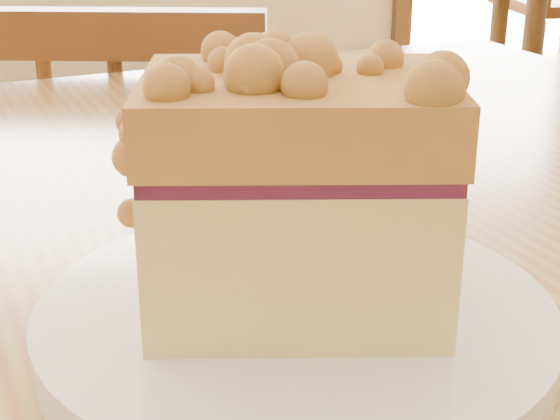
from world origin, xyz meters
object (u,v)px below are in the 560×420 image
cafe_chair_main (153,285)px  plate (295,323)px  cafe_table_main (22,381)px  cake_slice (299,181)px

cafe_chair_main → plate: bearing=106.7°
cafe_table_main → plate: size_ratio=6.02×
cafe_chair_main → cake_slice: 0.85m
cafe_table_main → plate: plate is taller
cafe_chair_main → cafe_table_main: bearing=93.8°
cafe_table_main → cafe_chair_main: (0.13, 0.61, -0.25)m
plate → cake_slice: (0.00, -0.00, 0.07)m
cafe_table_main → cake_slice: size_ratio=9.53×
cafe_table_main → cafe_chair_main: 0.67m
plate → cafe_table_main: bearing=135.7°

